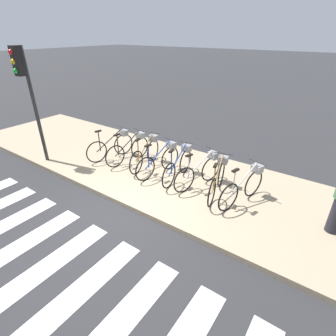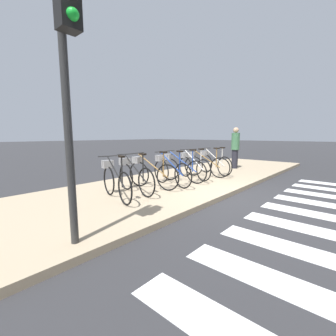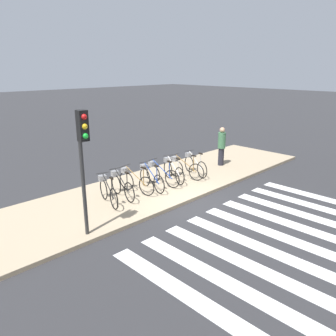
# 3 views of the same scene
# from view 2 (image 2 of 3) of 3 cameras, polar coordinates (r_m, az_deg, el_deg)

# --- Properties ---
(ground_plane) EXTENTS (120.00, 120.00, 0.00)m
(ground_plane) POSITION_cam_2_polar(r_m,az_deg,el_deg) (5.86, 15.15, -7.26)
(ground_plane) COLOR #2D2D30
(sidewalk) EXTENTS (15.94, 3.73, 0.12)m
(sidewalk) POSITION_cam_2_polar(r_m,az_deg,el_deg) (6.84, 1.01, -4.21)
(sidewalk) COLOR tan
(sidewalk) RESTS_ON ground_plane
(parked_bicycle_0) EXTENTS (0.57, 1.61, 1.01)m
(parked_bicycle_0) POSITION_cam_2_polar(r_m,az_deg,el_deg) (5.18, -13.41, -2.82)
(parked_bicycle_0) COLOR black
(parked_bicycle_0) RESTS_ON sidewalk
(parked_bicycle_1) EXTENTS (0.46, 1.64, 1.01)m
(parked_bicycle_1) POSITION_cam_2_polar(r_m,az_deg,el_deg) (5.65, -8.76, -1.76)
(parked_bicycle_1) COLOR black
(parked_bicycle_1) RESTS_ON sidewalk
(parked_bicycle_2) EXTENTS (0.46, 1.64, 1.01)m
(parked_bicycle_2) POSITION_cam_2_polar(r_m,az_deg,el_deg) (6.09, -4.61, -0.97)
(parked_bicycle_2) COLOR black
(parked_bicycle_2) RESTS_ON sidewalk
(parked_bicycle_3) EXTENTS (0.46, 1.64, 1.01)m
(parked_bicycle_3) POSITION_cam_2_polar(r_m,az_deg,el_deg) (6.44, 0.38, -0.43)
(parked_bicycle_3) COLOR black
(parked_bicycle_3) RESTS_ON sidewalk
(parked_bicycle_4) EXTENTS (0.46, 1.65, 1.01)m
(parked_bicycle_4) POSITION_cam_2_polar(r_m,az_deg,el_deg) (6.93, 3.10, 0.19)
(parked_bicycle_4) COLOR black
(parked_bicycle_4) RESTS_ON sidewalk
(parked_bicycle_5) EXTENTS (0.62, 1.59, 1.01)m
(parked_bicycle_5) POSITION_cam_2_polar(r_m,az_deg,el_deg) (7.47, 6.15, 0.74)
(parked_bicycle_5) COLOR black
(parked_bicycle_5) RESTS_ON sidewalk
(parked_bicycle_6) EXTENTS (0.51, 1.62, 1.01)m
(parked_bicycle_6) POSITION_cam_2_polar(r_m,az_deg,el_deg) (7.86, 9.09, 1.06)
(parked_bicycle_6) COLOR black
(parked_bicycle_6) RESTS_ON sidewalk
(parked_bicycle_7) EXTENTS (0.59, 1.60, 1.01)m
(parked_bicycle_7) POSITION_cam_2_polar(r_m,az_deg,el_deg) (8.44, 11.35, 1.50)
(parked_bicycle_7) COLOR black
(parked_bicycle_7) RESTS_ON sidewalk
(pedestrian) EXTENTS (0.34, 0.34, 1.75)m
(pedestrian) POSITION_cam_2_polar(r_m,az_deg,el_deg) (10.10, 16.71, 5.15)
(pedestrian) COLOR #23232D
(pedestrian) RESTS_ON sidewalk
(traffic_light) EXTENTS (0.24, 0.40, 3.33)m
(traffic_light) POSITION_cam_2_polar(r_m,az_deg,el_deg) (3.15, -24.17, 25.72)
(traffic_light) COLOR #2D2D2D
(traffic_light) RESTS_ON sidewalk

